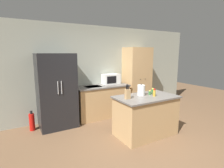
{
  "coord_description": "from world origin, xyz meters",
  "views": [
    {
      "loc": [
        -2.12,
        -2.39,
        1.83
      ],
      "look_at": [
        0.07,
        1.4,
        1.05
      ],
      "focal_mm": 28.0,
      "sensor_mm": 36.0,
      "label": 1
    }
  ],
  "objects_px": {
    "microwave": "(111,79)",
    "spice_bottle_green_herb": "(154,93)",
    "pantry_cabinet": "(137,79)",
    "knife_block": "(128,94)",
    "spice_bottle_tall_dark": "(150,93)",
    "refrigerator": "(56,91)",
    "spice_bottle_amber_oil": "(153,91)",
    "kettle": "(141,90)",
    "spice_bottle_short_red": "(154,94)",
    "fire_extinguisher": "(32,122)"
  },
  "relations": [
    {
      "from": "fire_extinguisher",
      "to": "pantry_cabinet",
      "type": "bearing_deg",
      "value": 0.76
    },
    {
      "from": "spice_bottle_tall_dark",
      "to": "spice_bottle_green_herb",
      "type": "distance_m",
      "value": 0.18
    },
    {
      "from": "microwave",
      "to": "knife_block",
      "type": "height_order",
      "value": "microwave"
    },
    {
      "from": "spice_bottle_tall_dark",
      "to": "fire_extinguisher",
      "type": "bearing_deg",
      "value": 148.88
    },
    {
      "from": "refrigerator",
      "to": "pantry_cabinet",
      "type": "relative_size",
      "value": 0.91
    },
    {
      "from": "kettle",
      "to": "spice_bottle_amber_oil",
      "type": "bearing_deg",
      "value": -5.14
    },
    {
      "from": "spice_bottle_tall_dark",
      "to": "kettle",
      "type": "xyz_separation_m",
      "value": [
        -0.22,
        0.04,
        0.07
      ]
    },
    {
      "from": "refrigerator",
      "to": "fire_extinguisher",
      "type": "xyz_separation_m",
      "value": [
        -0.6,
        0.04,
        -0.7
      ]
    },
    {
      "from": "microwave",
      "to": "spice_bottle_green_herb",
      "type": "xyz_separation_m",
      "value": [
        0.11,
        -1.74,
        -0.09
      ]
    },
    {
      "from": "refrigerator",
      "to": "pantry_cabinet",
      "type": "bearing_deg",
      "value": 1.74
    },
    {
      "from": "spice_bottle_short_red",
      "to": "fire_extinguisher",
      "type": "bearing_deg",
      "value": 147.26
    },
    {
      "from": "pantry_cabinet",
      "to": "microwave",
      "type": "relative_size",
      "value": 4.0
    },
    {
      "from": "pantry_cabinet",
      "to": "microwave",
      "type": "distance_m",
      "value": 0.92
    },
    {
      "from": "spice_bottle_short_red",
      "to": "refrigerator",
      "type": "bearing_deg",
      "value": 140.03
    },
    {
      "from": "spice_bottle_tall_dark",
      "to": "kettle",
      "type": "distance_m",
      "value": 0.23
    },
    {
      "from": "microwave",
      "to": "spice_bottle_amber_oil",
      "type": "distance_m",
      "value": 1.58
    },
    {
      "from": "spice_bottle_short_red",
      "to": "fire_extinguisher",
      "type": "relative_size",
      "value": 0.17
    },
    {
      "from": "spice_bottle_short_red",
      "to": "spice_bottle_amber_oil",
      "type": "bearing_deg",
      "value": 57.26
    },
    {
      "from": "spice_bottle_short_red",
      "to": "kettle",
      "type": "bearing_deg",
      "value": 147.98
    },
    {
      "from": "spice_bottle_amber_oil",
      "to": "pantry_cabinet",
      "type": "bearing_deg",
      "value": 65.05
    },
    {
      "from": "spice_bottle_amber_oil",
      "to": "kettle",
      "type": "bearing_deg",
      "value": 174.86
    },
    {
      "from": "kettle",
      "to": "knife_block",
      "type": "bearing_deg",
      "value": -166.86
    },
    {
      "from": "spice_bottle_short_red",
      "to": "kettle",
      "type": "distance_m",
      "value": 0.29
    },
    {
      "from": "spice_bottle_short_red",
      "to": "spice_bottle_tall_dark",
      "type": "bearing_deg",
      "value": 101.76
    },
    {
      "from": "knife_block",
      "to": "spice_bottle_tall_dark",
      "type": "height_order",
      "value": "knife_block"
    },
    {
      "from": "spice_bottle_green_herb",
      "to": "kettle",
      "type": "height_order",
      "value": "kettle"
    },
    {
      "from": "pantry_cabinet",
      "to": "kettle",
      "type": "relative_size",
      "value": 7.69
    },
    {
      "from": "refrigerator",
      "to": "microwave",
      "type": "relative_size",
      "value": 3.64
    },
    {
      "from": "fire_extinguisher",
      "to": "spice_bottle_amber_oil",
      "type": "bearing_deg",
      "value": -29.85
    },
    {
      "from": "spice_bottle_short_red",
      "to": "fire_extinguisher",
      "type": "height_order",
      "value": "spice_bottle_short_red"
    },
    {
      "from": "refrigerator",
      "to": "microwave",
      "type": "height_order",
      "value": "refrigerator"
    },
    {
      "from": "spice_bottle_amber_oil",
      "to": "knife_block",
      "type": "bearing_deg",
      "value": -174.42
    },
    {
      "from": "spice_bottle_tall_dark",
      "to": "spice_bottle_amber_oil",
      "type": "relative_size",
      "value": 0.68
    },
    {
      "from": "refrigerator",
      "to": "kettle",
      "type": "distance_m",
      "value": 2.06
    },
    {
      "from": "spice_bottle_tall_dark",
      "to": "spice_bottle_short_red",
      "type": "xyz_separation_m",
      "value": [
        0.02,
        -0.11,
        -0.01
      ]
    },
    {
      "from": "spice_bottle_tall_dark",
      "to": "spice_bottle_green_herb",
      "type": "relative_size",
      "value": 0.57
    },
    {
      "from": "pantry_cabinet",
      "to": "knife_block",
      "type": "relative_size",
      "value": 6.47
    },
    {
      "from": "knife_block",
      "to": "kettle",
      "type": "distance_m",
      "value": 0.45
    },
    {
      "from": "knife_block",
      "to": "kettle",
      "type": "height_order",
      "value": "knife_block"
    },
    {
      "from": "knife_block",
      "to": "kettle",
      "type": "relative_size",
      "value": 1.19
    },
    {
      "from": "refrigerator",
      "to": "spice_bottle_amber_oil",
      "type": "height_order",
      "value": "refrigerator"
    },
    {
      "from": "microwave",
      "to": "spice_bottle_short_red",
      "type": "relative_size",
      "value": 6.15
    },
    {
      "from": "spice_bottle_tall_dark",
      "to": "spice_bottle_short_red",
      "type": "bearing_deg",
      "value": -78.24
    },
    {
      "from": "spice_bottle_tall_dark",
      "to": "fire_extinguisher",
      "type": "xyz_separation_m",
      "value": [
        -2.37,
        1.43,
        -0.72
      ]
    },
    {
      "from": "refrigerator",
      "to": "pantry_cabinet",
      "type": "height_order",
      "value": "pantry_cabinet"
    },
    {
      "from": "refrigerator",
      "to": "spice_bottle_amber_oil",
      "type": "relative_size",
      "value": 12.93
    },
    {
      "from": "refrigerator",
      "to": "knife_block",
      "type": "xyz_separation_m",
      "value": [
        1.12,
        -1.46,
        0.09
      ]
    },
    {
      "from": "knife_block",
      "to": "spice_bottle_short_red",
      "type": "height_order",
      "value": "knife_block"
    },
    {
      "from": "refrigerator",
      "to": "fire_extinguisher",
      "type": "bearing_deg",
      "value": 176.58
    },
    {
      "from": "spice_bottle_green_herb",
      "to": "spice_bottle_tall_dark",
      "type": "bearing_deg",
      "value": 83.46
    }
  ]
}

